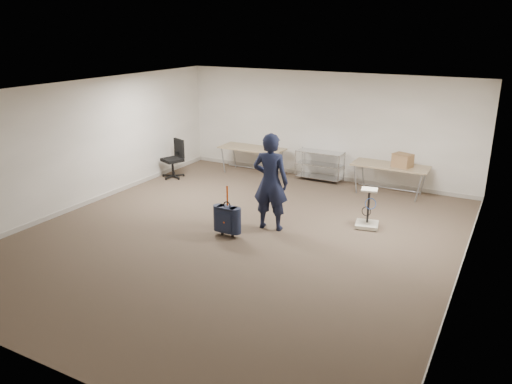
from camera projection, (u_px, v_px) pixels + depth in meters
The scene contains 10 objects.
ground at pixel (240, 236), 9.73m from camera, with size 9.00×9.00×0.00m, color #403527.
room_shell at pixel (271, 212), 10.87m from camera, with size 8.00×9.00×9.00m.
folding_table_left at pixel (252, 149), 13.67m from camera, with size 1.80×0.75×0.73m.
folding_table_right at pixel (390, 167), 11.96m from camera, with size 1.80×0.75×0.73m.
wire_shelf at pixel (320, 164), 13.10m from camera, with size 1.22×0.47×0.80m.
person at pixel (271, 182), 9.80m from camera, with size 0.72×0.47×1.97m, color black.
suitcase at pixel (227, 219), 9.62m from camera, with size 0.38×0.22×1.02m.
office_chair at pixel (174, 166), 13.44m from camera, with size 0.62×0.63×1.03m.
equipment_cart at pixel (367, 217), 10.10m from camera, with size 0.53×0.53×0.82m.
cardboard_box at pixel (403, 160), 11.74m from camera, with size 0.42×0.32×0.32m, color #8B5C40.
Camera 1 is at (4.54, -7.73, 3.90)m, focal length 35.00 mm.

